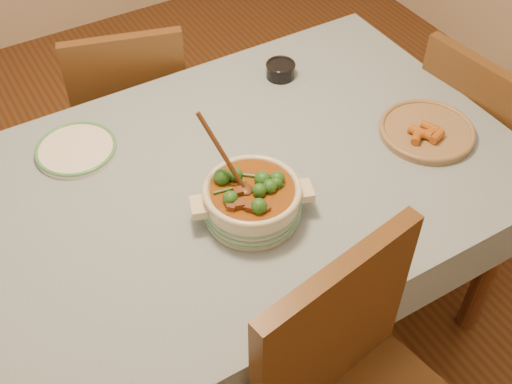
# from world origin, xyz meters

# --- Properties ---
(floor) EXTENTS (4.50, 4.50, 0.00)m
(floor) POSITION_xyz_m (0.00, 0.00, 0.00)
(floor) COLOR #4D2616
(floor) RESTS_ON ground
(dining_table) EXTENTS (1.68, 1.08, 0.76)m
(dining_table) POSITION_xyz_m (0.00, 0.00, 0.66)
(dining_table) COLOR brown
(dining_table) RESTS_ON floor
(stew_casserole) EXTENTS (0.33, 0.32, 0.31)m
(stew_casserole) POSITION_xyz_m (-0.03, -0.16, 0.82)
(stew_casserole) COLOR beige
(stew_casserole) RESTS_ON dining_table
(white_plate) EXTENTS (0.26, 0.26, 0.02)m
(white_plate) POSITION_xyz_m (-0.35, 0.33, 0.77)
(white_plate) COLOR white
(white_plate) RESTS_ON dining_table
(condiment_bowl) EXTENTS (0.10, 0.10, 0.05)m
(condiment_bowl) POSITION_xyz_m (0.38, 0.34, 0.79)
(condiment_bowl) COLOR black
(condiment_bowl) RESTS_ON dining_table
(fried_plate) EXTENTS (0.35, 0.35, 0.05)m
(fried_plate) POSITION_xyz_m (0.60, -0.14, 0.78)
(fried_plate) COLOR #8F6E4F
(fried_plate) RESTS_ON dining_table
(chair_far) EXTENTS (0.51, 0.51, 0.88)m
(chair_far) POSITION_xyz_m (-0.03, 0.75, 0.50)
(chair_far) COLOR #543619
(chair_far) RESTS_ON floor
(chair_right) EXTENTS (0.46, 0.46, 0.89)m
(chair_right) POSITION_xyz_m (0.97, -0.06, 0.50)
(chair_right) COLOR #543619
(chair_right) RESTS_ON floor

